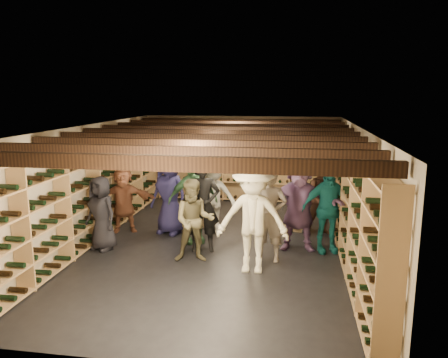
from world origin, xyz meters
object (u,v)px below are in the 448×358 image
person_4 (327,209)px  person_7 (270,215)px  person_3 (253,218)px  crate_loose (297,226)px  person_0 (101,213)px  person_6 (169,194)px  person_12 (299,197)px  person_8 (324,198)px  crate_stack_right (257,221)px  person_9 (213,197)px  person_10 (193,201)px  person_1 (203,206)px  person_11 (299,203)px  person_2 (194,221)px  crate_stack_left (200,211)px  person_5 (124,199)px

person_4 → person_7: bearing=-165.4°
person_3 → crate_loose: bearing=72.2°
crate_loose → person_0: bearing=-154.1°
person_4 → crate_loose: bearing=98.0°
person_3 → person_7: size_ratio=1.11×
person_3 → person_6: 2.71m
person_12 → person_8: bearing=-21.1°
crate_stack_right → person_9: person_9 is taller
person_9 → person_10: (-0.30, -0.62, 0.04)m
person_0 → person_1: person_1 is taller
person_0 → person_11: bearing=33.3°
crate_stack_right → person_8: person_8 is taller
person_9 → crate_loose: bearing=2.1°
person_1 → person_8: (2.37, 1.36, -0.07)m
person_2 → person_8: (2.42, 1.91, 0.06)m
crate_stack_left → crate_stack_right: (1.33, 0.00, -0.17)m
crate_stack_right → person_8: size_ratio=0.31×
person_5 → person_11: person_11 is taller
person_6 → person_2: bearing=-41.6°
person_7 → person_8: size_ratio=1.04×
crate_stack_left → person_12: size_ratio=0.45×
crate_stack_right → person_1: (-0.92, -1.61, 0.73)m
person_3 → person_11: bearing=57.8°
person_4 → person_10: size_ratio=0.98×
crate_stack_left → person_8: (2.78, -0.25, 0.49)m
person_9 → person_12: 1.92m
person_7 → crate_stack_left: bearing=140.4°
person_8 → person_10: 2.83m
person_3 → person_10: size_ratio=1.09×
person_3 → crate_stack_left: bearing=120.3°
person_1 → person_10: person_1 is taller
person_0 → person_8: person_8 is taller
person_0 → person_7: person_7 is taller
crate_loose → person_5: bearing=-169.4°
person_6 → person_1: bearing=-27.8°
person_4 → crate_stack_right: bearing=123.3°
person_10 → crate_stack_right: bearing=19.4°
crate_stack_left → person_9: 0.83m
person_6 → person_5: bearing=-158.3°
crate_stack_right → person_8: (1.45, -0.25, 0.66)m
crate_stack_left → person_3: 2.92m
person_9 → person_11: (1.83, -0.67, 0.09)m
person_2 → person_11: (1.88, 0.96, 0.16)m
person_0 → person_9: size_ratio=0.88×
person_8 → person_9: (-2.38, -0.29, 0.01)m
person_5 → person_6: bearing=-13.7°
person_7 → crate_loose: bearing=82.9°
person_1 → person_3: 1.35m
person_10 → person_2: bearing=-99.3°
person_7 → person_10: person_10 is taller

